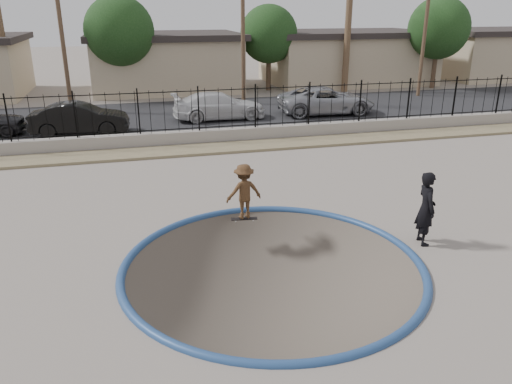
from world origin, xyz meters
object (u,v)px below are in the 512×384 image
Objects in this scene: skateboard at (244,219)px; videographer at (426,208)px; car_b at (80,118)px; car_d at (326,100)px; car_c at (219,106)px; skater at (244,195)px.

skateboard is 0.40× the size of videographer.
car_d reaches higher than car_b.
videographer is at bearing -173.20° from car_c.
videographer is (4.04, -2.49, 0.89)m from skateboard.
skater is 4.75m from videographer.
skateboard is at bearing 151.84° from car_d.
car_d is at bearing -4.39° from videographer.
videographer is 15.95m from car_c.
skater is 0.72m from skateboard.
car_b is 0.83× the size of car_d.
videographer is 0.43× the size of car_b.
car_c is (6.87, 1.60, -0.02)m from car_b.
car_b is 12.94m from car_d.
car_d is (3.73, 15.69, -0.17)m from videographer.
car_c is at bearing 91.44° from car_d.
skater is at bearing 0.00° from skateboard.
skateboard is 0.15× the size of car_c.
skateboard is at bearing -152.73° from car_b.
skateboard is (0.00, 0.00, -0.72)m from skater.
car_c is at bearing 90.06° from skateboard.
videographer reaches higher than car_b.
skater is 0.35× the size of car_b.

